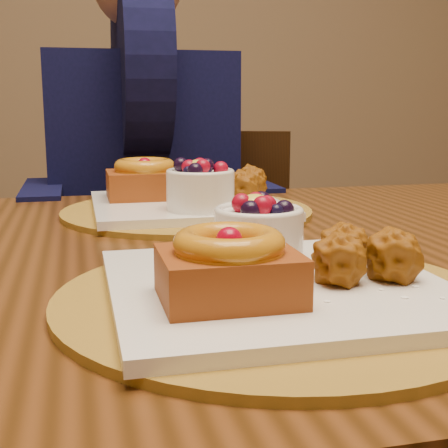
{
  "coord_description": "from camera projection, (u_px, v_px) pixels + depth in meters",
  "views": [
    {
      "loc": [
        -0.25,
        -0.63,
        0.92
      ],
      "look_at": [
        -0.13,
        -0.1,
        0.82
      ],
      "focal_mm": 50.0,
      "sensor_mm": 36.0,
      "label": 1
    }
  ],
  "objects": [
    {
      "name": "dining_table",
      "position": [
        219.0,
        307.0,
        0.76
      ],
      "size": [
        1.6,
        0.9,
        0.76
      ],
      "color": "#351D09",
      "rests_on": "ground"
    },
    {
      "name": "diner",
      "position": [
        142.0,
        139.0,
        1.34
      ],
      "size": [
        0.48,
        0.47,
        0.79
      ],
      "rotation": [
        0.0,
        0.0,
        0.29
      ],
      "color": "black",
      "rests_on": "ground"
    },
    {
      "name": "place_setting_near",
      "position": [
        272.0,
        275.0,
        0.53
      ],
      "size": [
        0.38,
        0.38,
        0.08
      ],
      "color": "brown",
      "rests_on": "dining_table"
    },
    {
      "name": "place_setting_far",
      "position": [
        185.0,
        197.0,
        0.94
      ],
      "size": [
        0.38,
        0.38,
        0.09
      ],
      "color": "brown",
      "rests_on": "dining_table"
    },
    {
      "name": "chair_far",
      "position": [
        196.0,
        298.0,
        1.45
      ],
      "size": [
        0.54,
        0.54,
        0.86
      ],
      "rotation": [
        0.0,
        0.0,
        -0.37
      ],
      "color": "black",
      "rests_on": "ground"
    }
  ]
}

